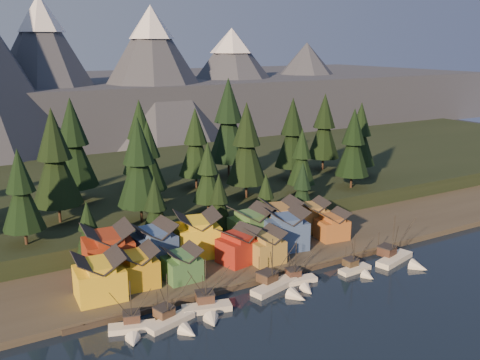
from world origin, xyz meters
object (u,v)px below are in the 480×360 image
boat_1 (174,316)px  house_back_1 (153,243)px  boat_3 (279,281)px  boat_4 (299,277)px  house_front_0 (99,275)px  boat_6 (400,254)px  boat_0 (132,323)px  boat_5 (358,265)px  house_back_0 (108,249)px  house_front_1 (136,266)px  boat_2 (208,303)px

boat_1 → house_back_1: bearing=60.3°
boat_1 → house_back_1: house_back_1 is taller
boat_3 → house_back_1: size_ratio=1.30×
boat_4 → house_front_0: bearing=169.8°
house_front_0 → boat_6: bearing=-9.1°
boat_0 → boat_4: (37.23, 0.82, -0.23)m
boat_4 → house_back_1: size_ratio=1.02×
boat_0 → boat_5: size_ratio=1.06×
boat_4 → house_back_1: house_back_1 is taller
boat_1 → boat_6: boat_6 is taller
boat_3 → house_back_1: house_back_1 is taller
boat_5 → house_back_0: house_back_0 is taller
boat_5 → boat_1: bearing=178.0°
boat_3 → house_back_0: (-28.75, 23.15, 4.99)m
boat_4 → boat_3: bearing=-168.7°
boat_1 → boat_4: bearing=-11.6°
boat_4 → house_front_1: 34.21m
boat_0 → boat_4: bearing=18.7°
boat_4 → house_front_1: bearing=163.0°
boat_1 → boat_4: size_ratio=1.08×
boat_4 → boat_5: bearing=1.2°
boat_3 → boat_6: 32.60m
boat_5 → house_front_0: 56.03m
boat_2 → boat_3: bearing=18.0°
boat_6 → house_back_0: 66.49m
boat_6 → house_front_0: bearing=151.8°
boat_2 → boat_6: bearing=13.4°
boat_2 → house_front_1: bearing=133.7°
boat_3 → boat_5: 20.42m
boat_2 → house_back_0: bearing=130.7°
boat_4 → boat_6: size_ratio=0.79×
boat_2 → boat_3: (17.07, 0.93, -0.04)m
house_front_0 → house_back_1: bearing=37.2°
boat_0 → boat_1: bearing=4.8°
boat_0 → boat_2: bearing=15.7°
boat_2 → boat_6: boat_6 is taller
boat_2 → boat_6: (49.60, -1.27, 0.06)m
boat_1 → boat_6: bearing=-16.4°
boat_6 → house_front_1: size_ratio=1.52×
boat_6 → house_back_1: bearing=138.6°
house_back_0 → house_back_1: 10.11m
boat_4 → boat_6: boat_6 is taller
boat_2 → house_back_0: house_back_0 is taller
boat_5 → boat_6: boat_6 is taller
boat_0 → house_front_0: size_ratio=1.09×
house_front_0 → house_front_1: 8.29m
boat_4 → house_front_0: 41.19m
boat_1 → boat_4: 29.98m
boat_6 → boat_5: bearing=160.5°
boat_1 → house_front_0: bearing=105.0°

